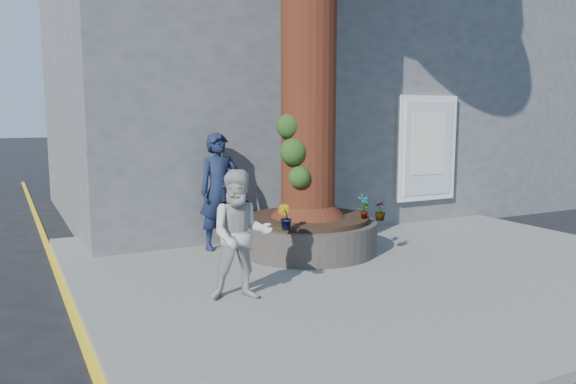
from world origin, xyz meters
name	(u,v)px	position (x,y,z in m)	size (l,w,h in m)	color
ground	(329,299)	(0.00, 0.00, 0.00)	(120.00, 120.00, 0.00)	black
pavement	(377,263)	(1.50, 1.00, 0.06)	(9.00, 8.00, 0.12)	slate
yellow_line	(72,313)	(-3.05, 1.00, 0.00)	(0.10, 30.00, 0.01)	yellow
stone_shop	(267,85)	(2.50, 7.20, 3.16)	(10.30, 8.30, 6.30)	#535658
neighbour_shop	(492,96)	(10.50, 7.20, 3.00)	(6.00, 8.00, 6.00)	#535658
planter	(308,234)	(0.80, 2.00, 0.41)	(2.30, 2.30, 0.60)	black
man	(219,192)	(-0.45, 2.83, 1.11)	(0.72, 0.47, 1.98)	#141D37
woman	(241,235)	(-1.14, 0.23, 0.93)	(0.79, 0.61, 1.62)	#AFADA7
shopping_bag	(231,242)	(-0.31, 2.68, 0.26)	(0.20, 0.12, 0.28)	white
plant_a	(364,206)	(1.50, 1.38, 0.93)	(0.22, 0.15, 0.41)	gray
plant_b	(285,217)	(-0.05, 1.17, 0.91)	(0.21, 0.20, 0.38)	gray
plant_c	(380,211)	(1.65, 1.15, 0.88)	(0.17, 0.17, 0.31)	gray
plant_d	(325,197)	(1.65, 2.85, 0.88)	(0.29, 0.26, 0.33)	gray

